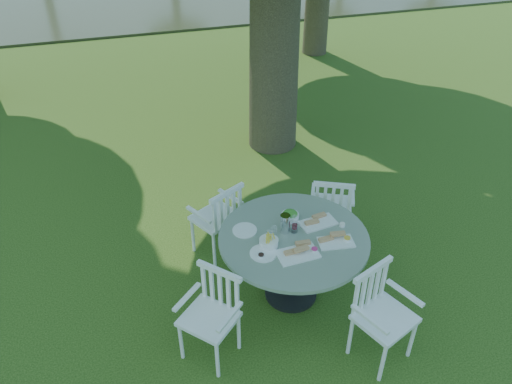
% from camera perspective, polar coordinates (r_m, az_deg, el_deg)
% --- Properties ---
extents(ground, '(140.00, 140.00, 0.00)m').
position_cam_1_polar(ground, '(5.92, 0.57, -7.83)').
color(ground, '#1D3A0C').
rests_on(ground, ground).
extents(table, '(1.51, 1.51, 0.81)m').
position_cam_1_polar(table, '(5.10, 4.27, -6.30)').
color(table, black).
rests_on(table, ground).
extents(chair_ne, '(0.61, 0.59, 0.92)m').
position_cam_1_polar(chair_ne, '(5.92, 8.66, -1.53)').
color(chair_ne, white).
rests_on(chair_ne, ground).
extents(chair_nw, '(0.64, 0.63, 0.95)m').
position_cam_1_polar(chair_nw, '(5.68, -4.00, -2.75)').
color(chair_nw, white).
rests_on(chair_nw, ground).
extents(chair_sw, '(0.64, 0.64, 0.92)m').
position_cam_1_polar(chair_sw, '(4.70, -4.81, -12.98)').
color(chair_sw, white).
rests_on(chair_sw, ground).
extents(chair_se, '(0.62, 0.61, 0.97)m').
position_cam_1_polar(chair_se, '(4.78, 13.75, -12.65)').
color(chair_se, white).
rests_on(chair_se, ground).
extents(tableware, '(1.13, 0.77, 0.20)m').
position_cam_1_polar(tableware, '(4.98, 3.68, -4.72)').
color(tableware, white).
rests_on(tableware, table).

